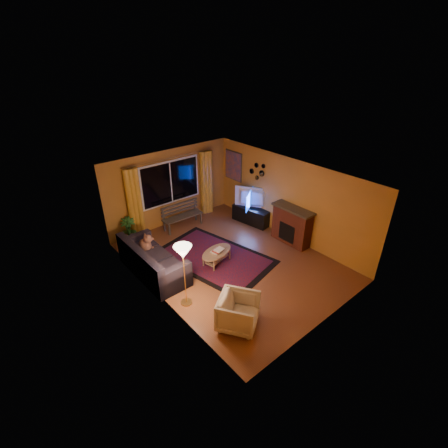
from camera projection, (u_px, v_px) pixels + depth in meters
floor at (231, 261)px, 9.06m from camera, size 4.50×6.00×0.02m
ceiling at (232, 176)px, 7.85m from camera, size 4.50×6.00×0.02m
wall_back at (170, 188)px, 10.48m from camera, size 4.50×0.02×2.50m
wall_left at (155, 253)px, 7.19m from camera, size 0.02×6.00×2.50m
wall_right at (288, 199)px, 9.73m from camera, size 0.02×6.00×2.50m
window at (171, 182)px, 10.34m from camera, size 2.00×0.02×1.30m
curtain_rod at (170, 158)px, 9.92m from camera, size 3.20×0.03×0.03m
curtain_left at (134, 204)px, 9.70m from camera, size 0.36×0.36×2.24m
curtain_right at (206, 183)px, 11.21m from camera, size 0.36×0.36×2.24m
bench at (183, 222)px, 10.64m from camera, size 1.36×0.42×0.41m
potted_plant at (129, 230)px, 9.76m from camera, size 0.54×0.54×0.80m
sofa at (153, 259)px, 8.37m from camera, size 0.96×2.19×0.88m
dog at (145, 243)px, 8.63m from camera, size 0.33×0.43×0.45m
armchair at (238, 311)px, 6.78m from camera, size 1.08×1.07×0.82m
floor_lamp at (185, 276)px, 7.20m from camera, size 0.29×0.29×1.58m
rug at (214, 258)px, 9.18m from camera, size 2.66×3.55×0.02m
coffee_table at (217, 257)px, 8.90m from camera, size 1.21×1.21×0.37m
tv_console at (251, 215)px, 10.90m from camera, size 0.65×1.36×0.55m
television at (252, 198)px, 10.60m from camera, size 0.78×1.09×0.69m
fireplace at (292, 226)px, 9.68m from camera, size 0.40×1.20×1.10m
mirror_cluster at (257, 170)px, 10.31m from camera, size 0.06×0.60×0.56m
painting at (233, 166)px, 11.16m from camera, size 0.04×0.76×0.96m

